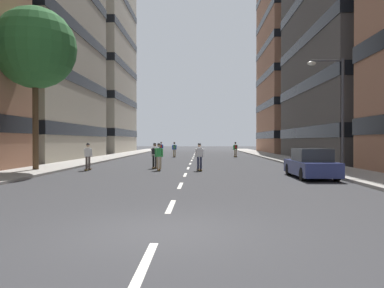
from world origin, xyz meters
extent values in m
plane|color=#333335|center=(0.00, 29.48, 0.00)|extent=(176.88, 176.88, 0.00)
cube|color=#9E9991|center=(-9.39, 33.17, 0.07)|extent=(3.26, 81.07, 0.14)
cube|color=#9E9991|center=(9.39, 33.17, 0.07)|extent=(3.26, 81.07, 0.14)
cube|color=silver|center=(0.00, -2.00, 0.00)|extent=(0.16, 2.20, 0.01)
cube|color=silver|center=(0.00, 3.00, 0.00)|extent=(0.16, 2.20, 0.01)
cube|color=silver|center=(0.00, 8.00, 0.00)|extent=(0.16, 2.20, 0.01)
cube|color=silver|center=(0.00, 13.00, 0.00)|extent=(0.16, 2.20, 0.01)
cube|color=silver|center=(0.00, 18.00, 0.00)|extent=(0.16, 2.20, 0.01)
cube|color=silver|center=(0.00, 23.00, 0.00)|extent=(0.16, 2.20, 0.01)
cube|color=silver|center=(0.00, 28.00, 0.00)|extent=(0.16, 2.20, 0.01)
cube|color=silver|center=(0.00, 33.00, 0.00)|extent=(0.16, 2.20, 0.01)
cube|color=silver|center=(0.00, 38.00, 0.00)|extent=(0.16, 2.20, 0.01)
cube|color=silver|center=(0.00, 43.00, 0.00)|extent=(0.16, 2.20, 0.01)
cube|color=silver|center=(0.00, 48.00, 0.00)|extent=(0.16, 2.20, 0.01)
cube|color=silver|center=(0.00, 53.00, 0.00)|extent=(0.16, 2.20, 0.01)
cube|color=silver|center=(0.00, 58.00, 0.00)|extent=(0.16, 2.20, 0.01)
cube|color=silver|center=(0.00, 63.00, 0.00)|extent=(0.16, 2.20, 0.01)
cube|color=black|center=(-18.99, 29.28, 2.95)|extent=(16.06, 18.39, 1.10)
cube|color=black|center=(-18.99, 29.28, 7.87)|extent=(16.06, 18.39, 1.10)
cube|color=black|center=(-18.99, 29.28, 12.80)|extent=(16.06, 18.39, 1.10)
cube|color=#BCB29E|center=(-18.99, 51.70, 15.66)|extent=(15.94, 17.44, 31.33)
cube|color=black|center=(-18.99, 51.70, 3.13)|extent=(16.06, 17.56, 1.10)
cube|color=black|center=(-18.99, 51.70, 8.35)|extent=(16.06, 17.56, 1.10)
cube|color=black|center=(-18.99, 51.70, 13.58)|extent=(16.06, 17.56, 1.10)
cube|color=black|center=(-18.99, 51.70, 18.80)|extent=(16.06, 17.56, 1.10)
cube|color=black|center=(-18.99, 51.70, 24.02)|extent=(16.06, 17.56, 1.10)
cube|color=#4C4744|center=(18.99, 29.28, 15.86)|extent=(15.94, 19.83, 31.73)
cube|color=black|center=(18.99, 29.28, 2.72)|extent=(16.06, 19.95, 1.10)
cube|color=black|center=(18.99, 29.28, 7.25)|extent=(16.06, 19.95, 1.10)
cube|color=black|center=(18.99, 29.28, 11.78)|extent=(16.06, 19.95, 1.10)
cube|color=#9E6B51|center=(18.99, 51.70, 16.32)|extent=(15.94, 16.53, 32.65)
cube|color=black|center=(18.99, 51.70, 2.80)|extent=(16.06, 16.65, 1.10)
cube|color=black|center=(18.99, 51.70, 7.46)|extent=(16.06, 16.65, 1.10)
cube|color=black|center=(18.99, 51.70, 12.13)|extent=(16.06, 16.65, 1.10)
cube|color=black|center=(18.99, 51.70, 16.79)|extent=(16.06, 16.65, 1.10)
cube|color=black|center=(18.99, 51.70, 21.45)|extent=(16.06, 16.65, 1.10)
cube|color=navy|center=(6.56, 11.42, 0.53)|extent=(1.80, 4.40, 0.70)
cube|color=#2D3338|center=(6.56, 11.27, 1.20)|extent=(1.60, 2.10, 0.64)
cylinder|color=black|center=(5.76, 12.87, 0.32)|extent=(0.22, 0.64, 0.64)
cylinder|color=black|center=(7.36, 12.87, 0.32)|extent=(0.22, 0.64, 0.64)
cylinder|color=black|center=(5.76, 9.97, 0.32)|extent=(0.22, 0.64, 0.64)
cylinder|color=black|center=(7.36, 9.97, 0.32)|extent=(0.22, 0.64, 0.64)
cylinder|color=#4C3823|center=(-9.39, 14.93, 3.04)|extent=(0.36, 0.36, 5.79)
sphere|color=#2D6B33|center=(-9.39, 14.93, 7.68)|extent=(5.01, 5.01, 5.01)
cylinder|color=#3F3F44|center=(9.07, 13.71, 3.39)|extent=(0.16, 0.16, 6.50)
cylinder|color=#3F3F44|center=(8.17, 13.71, 6.54)|extent=(1.80, 0.10, 0.10)
ellipsoid|color=silver|center=(7.27, 13.71, 6.39)|extent=(0.50, 0.30, 0.24)
cube|color=brown|center=(0.79, 15.86, 0.08)|extent=(0.40, 0.92, 0.02)
cylinder|color=#D8BF4C|center=(0.72, 16.17, 0.04)|extent=(0.19, 0.11, 0.07)
cylinder|color=#D8BF4C|center=(0.87, 15.55, 0.04)|extent=(0.19, 0.11, 0.07)
cylinder|color=#2D334C|center=(0.71, 15.84, 0.49)|extent=(0.17, 0.17, 0.80)
cylinder|color=#2D334C|center=(0.88, 15.88, 0.49)|extent=(0.17, 0.17, 0.80)
cube|color=white|center=(0.79, 15.86, 1.17)|extent=(0.36, 0.27, 0.55)
cylinder|color=white|center=(0.57, 15.86, 1.14)|extent=(0.14, 0.24, 0.55)
cylinder|color=white|center=(1.00, 15.96, 1.14)|extent=(0.14, 0.24, 0.55)
sphere|color=beige|center=(0.79, 15.88, 1.62)|extent=(0.22, 0.22, 0.22)
sphere|color=black|center=(0.79, 15.88, 1.67)|extent=(0.21, 0.21, 0.21)
cube|color=brown|center=(-6.44, 15.97, 0.08)|extent=(0.27, 0.91, 0.02)
cylinder|color=#D8BF4C|center=(-6.41, 16.28, 0.04)|extent=(0.18, 0.08, 0.07)
cylinder|color=#D8BF4C|center=(-6.46, 15.65, 0.04)|extent=(0.18, 0.08, 0.07)
cylinder|color=#594C47|center=(-6.53, 15.97, 0.49)|extent=(0.15, 0.15, 0.80)
cylinder|color=#594C47|center=(-6.35, 15.96, 0.49)|extent=(0.15, 0.15, 0.80)
cube|color=white|center=(-6.44, 15.97, 1.17)|extent=(0.33, 0.22, 0.55)
cylinder|color=white|center=(-6.65, 16.03, 1.14)|extent=(0.11, 0.24, 0.55)
cylinder|color=white|center=(-6.21, 16.00, 1.14)|extent=(0.11, 0.24, 0.55)
sphere|color=tan|center=(-6.44, 15.99, 1.62)|extent=(0.22, 0.22, 0.22)
sphere|color=black|center=(-6.44, 15.99, 1.67)|extent=(0.21, 0.21, 0.21)
cube|color=brown|center=(-4.28, 40.24, 0.08)|extent=(0.24, 0.91, 0.02)
cylinder|color=#D8BF4C|center=(-4.26, 40.56, 0.04)|extent=(0.18, 0.08, 0.07)
cylinder|color=#D8BF4C|center=(-4.29, 39.92, 0.04)|extent=(0.18, 0.08, 0.07)
cylinder|color=black|center=(-4.37, 40.24, 0.49)|extent=(0.15, 0.15, 0.80)
cylinder|color=black|center=(-4.19, 40.23, 0.49)|extent=(0.15, 0.15, 0.80)
cube|color=blue|center=(-4.28, 40.24, 1.17)|extent=(0.33, 0.22, 0.55)
cylinder|color=blue|center=(-4.49, 40.30, 1.14)|extent=(0.10, 0.23, 0.55)
cylinder|color=blue|center=(-4.05, 40.28, 1.14)|extent=(0.10, 0.23, 0.55)
sphere|color=beige|center=(-4.28, 40.26, 1.62)|extent=(0.22, 0.22, 0.22)
sphere|color=black|center=(-4.28, 40.26, 1.67)|extent=(0.21, 0.21, 0.21)
cube|color=#A52626|center=(-4.29, 40.06, 1.20)|extent=(0.27, 0.17, 0.40)
cube|color=brown|center=(-2.32, 17.79, 0.08)|extent=(0.32, 0.92, 0.02)
cylinder|color=#D8BF4C|center=(-2.28, 18.11, 0.04)|extent=(0.19, 0.09, 0.07)
cylinder|color=#D8BF4C|center=(-2.37, 17.47, 0.04)|extent=(0.19, 0.09, 0.07)
cylinder|color=black|center=(-2.41, 17.80, 0.49)|extent=(0.16, 0.16, 0.80)
cylinder|color=black|center=(-2.24, 17.78, 0.49)|extent=(0.16, 0.16, 0.80)
cube|color=white|center=(-2.32, 17.79, 1.17)|extent=(0.34, 0.24, 0.55)
cylinder|color=white|center=(-2.54, 17.87, 1.14)|extent=(0.12, 0.24, 0.55)
cylinder|color=white|center=(-2.10, 17.81, 1.14)|extent=(0.12, 0.24, 0.55)
sphere|color=#997051|center=(-2.32, 17.81, 1.62)|extent=(0.22, 0.22, 0.22)
sphere|color=black|center=(-2.32, 17.81, 1.67)|extent=(0.21, 0.21, 0.21)
cube|color=black|center=(-2.35, 17.61, 1.20)|extent=(0.28, 0.19, 0.40)
cube|color=brown|center=(-1.83, 15.99, 0.08)|extent=(0.29, 0.92, 0.02)
cylinder|color=#D8BF4C|center=(-1.86, 16.31, 0.04)|extent=(0.19, 0.09, 0.07)
cylinder|color=#D8BF4C|center=(-1.79, 15.67, 0.04)|extent=(0.19, 0.09, 0.07)
cylinder|color=tan|center=(-1.92, 15.98, 0.49)|extent=(0.15, 0.15, 0.80)
cylinder|color=tan|center=(-1.74, 16.00, 0.49)|extent=(0.15, 0.15, 0.80)
cube|color=green|center=(-1.83, 15.99, 1.17)|extent=(0.34, 0.23, 0.55)
cylinder|color=green|center=(-2.05, 16.01, 1.14)|extent=(0.11, 0.24, 0.55)
cylinder|color=green|center=(-1.61, 16.06, 1.14)|extent=(0.11, 0.24, 0.55)
sphere|color=tan|center=(-1.83, 16.01, 1.62)|extent=(0.22, 0.22, 0.22)
sphere|color=black|center=(-1.83, 16.01, 1.67)|extent=(0.21, 0.21, 0.21)
cube|color=brown|center=(4.97, 35.92, 0.08)|extent=(0.39, 0.92, 0.02)
cylinder|color=#D8BF4C|center=(4.90, 36.24, 0.04)|extent=(0.19, 0.11, 0.07)
cylinder|color=#D8BF4C|center=(5.04, 35.61, 0.04)|extent=(0.19, 0.11, 0.07)
cylinder|color=tan|center=(4.88, 35.90, 0.49)|extent=(0.17, 0.17, 0.80)
cylinder|color=tan|center=(5.06, 35.94, 0.49)|extent=(0.17, 0.17, 0.80)
cube|color=green|center=(4.97, 35.92, 1.17)|extent=(0.36, 0.26, 0.55)
cylinder|color=green|center=(4.75, 35.92, 1.14)|extent=(0.14, 0.24, 0.55)
cylinder|color=green|center=(5.18, 36.02, 1.14)|extent=(0.14, 0.24, 0.55)
sphere|color=#997051|center=(4.97, 35.94, 1.62)|extent=(0.22, 0.22, 0.22)
sphere|color=black|center=(4.97, 35.94, 1.67)|extent=(0.21, 0.21, 0.21)
cube|color=#A52626|center=(5.01, 35.75, 1.20)|extent=(0.29, 0.21, 0.40)
cube|color=brown|center=(-2.22, 35.39, 0.08)|extent=(0.36, 0.92, 0.02)
cylinder|color=#D8BF4C|center=(-2.28, 35.71, 0.04)|extent=(0.19, 0.10, 0.07)
cylinder|color=#D8BF4C|center=(-2.16, 35.08, 0.04)|extent=(0.19, 0.10, 0.07)
cylinder|color=tan|center=(-2.30, 35.37, 0.49)|extent=(0.16, 0.16, 0.80)
cylinder|color=tan|center=(-2.13, 35.41, 0.49)|extent=(0.16, 0.16, 0.80)
cube|color=blue|center=(-2.22, 35.39, 1.17)|extent=(0.35, 0.26, 0.55)
cylinder|color=blue|center=(-2.44, 35.40, 1.14)|extent=(0.13, 0.24, 0.55)
cylinder|color=blue|center=(-2.01, 35.48, 1.14)|extent=(0.13, 0.24, 0.55)
sphere|color=#997051|center=(-2.22, 35.41, 1.62)|extent=(0.22, 0.22, 0.22)
sphere|color=black|center=(-2.22, 35.41, 1.67)|extent=(0.21, 0.21, 0.21)
cube|color=#4C8C4C|center=(-2.18, 35.21, 1.20)|extent=(0.29, 0.21, 0.40)
camera|label=1|loc=(0.87, -7.79, 1.93)|focal=34.61mm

